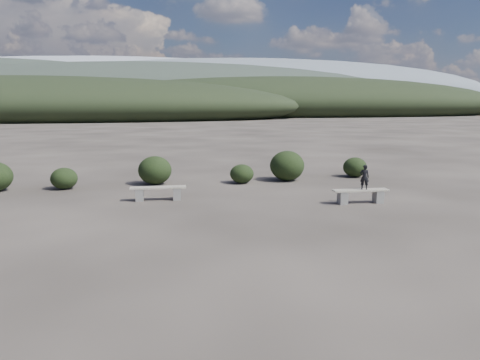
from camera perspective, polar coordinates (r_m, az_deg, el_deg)
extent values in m
plane|color=#292320|center=(11.68, 2.31, -8.15)|extent=(1200.00, 1200.00, 0.00)
cube|color=slate|center=(17.30, -12.15, -1.78)|extent=(0.29, 0.40, 0.45)
cube|color=slate|center=(17.28, -7.71, -1.67)|extent=(0.29, 0.40, 0.45)
cube|color=gray|center=(17.23, -9.95, -0.91)|extent=(2.02, 0.47, 0.06)
cube|color=slate|center=(16.80, 12.39, -2.13)|extent=(0.29, 0.39, 0.44)
cube|color=slate|center=(17.33, 16.48, -1.95)|extent=(0.29, 0.39, 0.44)
cube|color=gray|center=(17.01, 14.50, -1.22)|extent=(2.00, 0.47, 0.06)
imported|color=black|center=(16.98, 14.94, 0.35)|extent=(0.37, 0.30, 0.88)
ellipsoid|color=black|center=(20.52, -20.66, 0.18)|extent=(1.08, 1.08, 0.88)
ellipsoid|color=black|center=(20.60, -10.34, 1.17)|extent=(1.44, 1.44, 1.23)
ellipsoid|color=black|center=(20.57, 0.22, 0.76)|extent=(1.05, 1.05, 0.84)
ellipsoid|color=black|center=(21.36, 5.76, 1.75)|extent=(1.56, 1.56, 1.36)
ellipsoid|color=black|center=(22.98, 13.84, 1.53)|extent=(1.13, 1.13, 0.94)
ellipsoid|color=black|center=(103.32, -23.52, 8.24)|extent=(110.00, 40.00, 12.00)
ellipsoid|color=black|center=(126.54, 6.64, 9.24)|extent=(120.00, 44.00, 14.00)
ellipsoid|color=#2D372D|center=(170.87, -10.01, 9.96)|extent=(190.00, 64.00, 24.00)
ellipsoid|color=slate|center=(319.26, 2.47, 10.61)|extent=(340.00, 110.00, 44.00)
ellipsoid|color=#969CA9|center=(411.86, -14.77, 10.43)|extent=(460.00, 140.00, 56.00)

